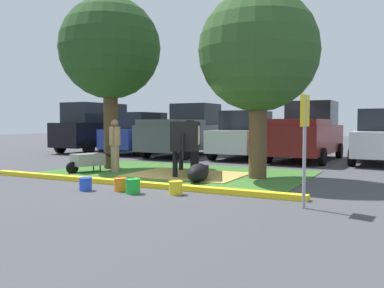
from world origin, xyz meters
TOP-DOWN VIEW (x-y plane):
  - ground_plane at (0.00, 0.00)m, footprint 80.00×80.00m
  - grass_island at (-0.53, 1.57)m, footprint 7.71×4.91m
  - curb_yellow at (-0.53, -1.04)m, footprint 8.91×0.24m
  - hay_bedding at (0.01, 1.26)m, footprint 3.26×2.48m
  - shade_tree_left at (-3.07, 1.68)m, footprint 3.30×3.30m
  - shade_tree_right at (2.02, 1.58)m, footprint 3.24×3.24m
  - cow_holstein at (-0.16, 1.56)m, footprint 1.65×2.98m
  - calf_lying at (0.87, 0.28)m, footprint 0.69×1.33m
  - person_handler at (-2.34, 0.95)m, footprint 0.34×0.52m
  - wheelbarrow at (-3.04, 0.47)m, footprint 1.02×1.59m
  - parking_sign at (3.98, -1.74)m, footprint 0.07×0.44m
  - bucket_blue at (-0.79, -2.08)m, footprint 0.30×0.30m
  - bucket_orange at (-0.04, -1.79)m, footprint 0.29×0.29m
  - bucket_green at (0.39, -1.91)m, footprint 0.33×0.33m
  - bucket_yellow at (1.26, -1.58)m, footprint 0.31×0.31m
  - suv_black at (-8.74, 7.45)m, footprint 2.22×4.65m
  - sedan_blue at (-5.89, 7.54)m, footprint 2.12×4.45m
  - pickup_truck_black at (-3.35, 7.50)m, footprint 2.33×5.45m
  - hatchback_white at (-0.45, 7.43)m, footprint 2.12×4.45m
  - pickup_truck_maroon at (2.03, 7.75)m, footprint 2.33×5.45m
  - sedan_red at (4.87, 7.59)m, footprint 2.12×4.45m

SIDE VIEW (x-z plane):
  - ground_plane at x=0.00m, z-range 0.00..0.00m
  - grass_island at x=-0.53m, z-range 0.00..0.02m
  - hay_bedding at x=0.01m, z-range 0.01..0.04m
  - curb_yellow at x=-0.53m, z-range 0.00..0.12m
  - bucket_yellow at x=1.26m, z-range 0.01..0.30m
  - bucket_blue at x=-0.79m, z-range 0.01..0.30m
  - bucket_orange at x=-0.04m, z-range 0.01..0.31m
  - bucket_green at x=0.39m, z-range 0.01..0.33m
  - calf_lying at x=0.87m, z-range 0.00..0.48m
  - wheelbarrow at x=-3.04m, z-range 0.07..0.70m
  - person_handler at x=-2.34m, z-range 0.06..1.69m
  - sedan_blue at x=-5.89m, z-range -0.03..1.99m
  - hatchback_white at x=-0.45m, z-range -0.03..1.99m
  - sedan_red at x=4.87m, z-range -0.03..1.99m
  - pickup_truck_black at x=-3.35m, z-range -0.10..2.32m
  - pickup_truck_maroon at x=2.03m, z-range -0.10..2.32m
  - cow_holstein at x=-0.16m, z-range 0.34..1.94m
  - suv_black at x=-8.74m, z-range 0.01..2.53m
  - parking_sign at x=3.98m, z-range 0.42..2.44m
  - shade_tree_right at x=2.02m, z-range 0.88..5.94m
  - shade_tree_left at x=-3.07m, z-range 1.11..6.73m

